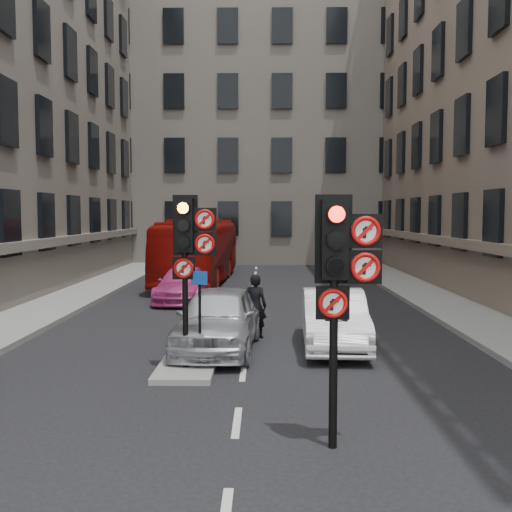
{
  "coord_description": "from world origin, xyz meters",
  "views": [
    {
      "loc": [
        0.41,
        -7.27,
        3.31
      ],
      "look_at": [
        0.29,
        2.71,
        2.6
      ],
      "focal_mm": 42.0,
      "sensor_mm": 36.0,
      "label": 1
    }
  ],
  "objects_px": {
    "car_white": "(334,319)",
    "motorcyclist": "(255,306)",
    "signal_far": "(189,243)",
    "car_silver": "(218,319)",
    "info_sign": "(200,305)",
    "signal_near": "(340,266)",
    "car_pink": "(183,285)",
    "motorcycle": "(336,338)",
    "bus_red": "(199,251)"
  },
  "relations": [
    {
      "from": "signal_near",
      "to": "car_pink",
      "type": "relative_size",
      "value": 0.83
    },
    {
      "from": "car_silver",
      "to": "car_pink",
      "type": "xyz_separation_m",
      "value": [
        -1.93,
        8.11,
        -0.15
      ]
    },
    {
      "from": "motorcycle",
      "to": "motorcyclist",
      "type": "xyz_separation_m",
      "value": [
        -1.85,
        2.51,
        0.32
      ]
    },
    {
      "from": "signal_far",
      "to": "car_pink",
      "type": "relative_size",
      "value": 0.83
    },
    {
      "from": "car_pink",
      "to": "motorcyclist",
      "type": "distance_m",
      "value": 7.18
    },
    {
      "from": "car_pink",
      "to": "signal_far",
      "type": "bearing_deg",
      "value": -79.59
    },
    {
      "from": "info_sign",
      "to": "car_pink",
      "type": "bearing_deg",
      "value": 111.26
    },
    {
      "from": "signal_far",
      "to": "info_sign",
      "type": "distance_m",
      "value": 1.3
    },
    {
      "from": "car_pink",
      "to": "info_sign",
      "type": "height_order",
      "value": "info_sign"
    },
    {
      "from": "car_white",
      "to": "motorcyclist",
      "type": "bearing_deg",
      "value": 152.53
    },
    {
      "from": "signal_near",
      "to": "car_white",
      "type": "relative_size",
      "value": 0.84
    },
    {
      "from": "car_silver",
      "to": "bus_red",
      "type": "bearing_deg",
      "value": 101.73
    },
    {
      "from": "signal_far",
      "to": "car_white",
      "type": "xyz_separation_m",
      "value": [
        3.28,
        2.38,
        -2.0
      ]
    },
    {
      "from": "signal_far",
      "to": "signal_near",
      "type": "bearing_deg",
      "value": -56.98
    },
    {
      "from": "bus_red",
      "to": "info_sign",
      "type": "relative_size",
      "value": 5.48
    },
    {
      "from": "car_silver",
      "to": "motorcycle",
      "type": "bearing_deg",
      "value": -16.39
    },
    {
      "from": "bus_red",
      "to": "info_sign",
      "type": "distance_m",
      "value": 16.51
    },
    {
      "from": "signal_near",
      "to": "motorcyclist",
      "type": "height_order",
      "value": "signal_near"
    },
    {
      "from": "car_pink",
      "to": "motorcyclist",
      "type": "relative_size",
      "value": 2.53
    },
    {
      "from": "car_silver",
      "to": "motorcycle",
      "type": "xyz_separation_m",
      "value": [
        2.72,
        -1.0,
        -0.24
      ]
    },
    {
      "from": "motorcyclist",
      "to": "car_pink",
      "type": "bearing_deg",
      "value": -56.97
    },
    {
      "from": "car_pink",
      "to": "motorcyclist",
      "type": "xyz_separation_m",
      "value": [
        2.8,
        -6.61,
        0.23
      ]
    },
    {
      "from": "motorcycle",
      "to": "signal_near",
      "type": "bearing_deg",
      "value": -89.9
    },
    {
      "from": "signal_near",
      "to": "motorcyclist",
      "type": "bearing_deg",
      "value": 99.69
    },
    {
      "from": "signal_far",
      "to": "car_pink",
      "type": "bearing_deg",
      "value": 98.35
    },
    {
      "from": "car_silver",
      "to": "car_pink",
      "type": "bearing_deg",
      "value": 107.17
    },
    {
      "from": "car_white",
      "to": "car_pink",
      "type": "relative_size",
      "value": 0.99
    },
    {
      "from": "car_white",
      "to": "motorcycle",
      "type": "relative_size",
      "value": 2.42
    },
    {
      "from": "signal_far",
      "to": "car_pink",
      "type": "distance_m",
      "value": 10.44
    },
    {
      "from": "bus_red",
      "to": "info_sign",
      "type": "xyz_separation_m",
      "value": [
        1.78,
        -16.42,
        -0.12
      ]
    },
    {
      "from": "car_white",
      "to": "motorcycle",
      "type": "xyz_separation_m",
      "value": [
        -0.12,
        -1.38,
        -0.17
      ]
    },
    {
      "from": "car_white",
      "to": "car_silver",
      "type": "bearing_deg",
      "value": -169.98
    },
    {
      "from": "signal_far",
      "to": "motorcycle",
      "type": "bearing_deg",
      "value": 17.65
    },
    {
      "from": "info_sign",
      "to": "car_white",
      "type": "bearing_deg",
      "value": 49.72
    },
    {
      "from": "signal_far",
      "to": "car_silver",
      "type": "bearing_deg",
      "value": 77.5
    },
    {
      "from": "signal_far",
      "to": "car_white",
      "type": "bearing_deg",
      "value": 35.99
    },
    {
      "from": "bus_red",
      "to": "signal_near",
      "type": "bearing_deg",
      "value": -75.86
    },
    {
      "from": "signal_near",
      "to": "signal_far",
      "type": "relative_size",
      "value": 1.0
    },
    {
      "from": "car_white",
      "to": "bus_red",
      "type": "height_order",
      "value": "bus_red"
    },
    {
      "from": "signal_near",
      "to": "signal_far",
      "type": "height_order",
      "value": "signal_far"
    },
    {
      "from": "signal_far",
      "to": "car_pink",
      "type": "height_order",
      "value": "signal_far"
    },
    {
      "from": "car_silver",
      "to": "info_sign",
      "type": "xyz_separation_m",
      "value": [
        -0.23,
        -2.02,
        0.64
      ]
    },
    {
      "from": "signal_near",
      "to": "info_sign",
      "type": "bearing_deg",
      "value": 120.89
    },
    {
      "from": "motorcyclist",
      "to": "info_sign",
      "type": "distance_m",
      "value": 3.74
    },
    {
      "from": "motorcycle",
      "to": "motorcyclist",
      "type": "height_order",
      "value": "motorcyclist"
    },
    {
      "from": "signal_far",
      "to": "bus_red",
      "type": "bearing_deg",
      "value": 95.45
    },
    {
      "from": "motorcycle",
      "to": "info_sign",
      "type": "bearing_deg",
      "value": -154.39
    },
    {
      "from": "car_silver",
      "to": "car_white",
      "type": "bearing_deg",
      "value": 11.35
    },
    {
      "from": "bus_red",
      "to": "car_white",
      "type": "bearing_deg",
      "value": -68.32
    },
    {
      "from": "signal_near",
      "to": "car_pink",
      "type": "xyz_separation_m",
      "value": [
        -4.09,
        14.12,
        -1.96
      ]
    }
  ]
}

